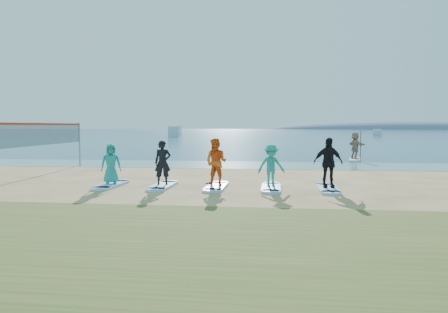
# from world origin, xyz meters

# --- Properties ---
(ground) EXTENTS (600.00, 600.00, 0.00)m
(ground) POSITION_xyz_m (0.00, 0.00, 0.00)
(ground) COLOR tan
(ground) RESTS_ON ground
(shallow_water) EXTENTS (600.00, 600.00, 0.00)m
(shallow_water) POSITION_xyz_m (0.00, 10.50, 0.01)
(shallow_water) COLOR teal
(shallow_water) RESTS_ON ground
(ocean) EXTENTS (600.00, 600.00, 0.00)m
(ocean) POSITION_xyz_m (0.00, 160.00, 0.01)
(ocean) COLOR navy
(ocean) RESTS_ON ground
(island_ridge) EXTENTS (220.00, 56.00, 18.00)m
(island_ridge) POSITION_xyz_m (95.00, 300.00, 0.00)
(island_ridge) COLOR slate
(island_ridge) RESTS_ON ground
(volleyball_net) EXTENTS (0.64, 9.07, 2.50)m
(volleyball_net) POSITION_xyz_m (-9.52, 4.47, 1.90)
(volleyball_net) COLOR gray
(volleyball_net) RESTS_ON ground
(paddleboard) EXTENTS (1.23, 3.08, 0.12)m
(paddleboard) POSITION_xyz_m (6.93, 14.74, 0.06)
(paddleboard) COLOR silver
(paddleboard) RESTS_ON ground
(paddleboarder) EXTENTS (1.16, 1.74, 1.80)m
(paddleboarder) POSITION_xyz_m (6.93, 14.74, 1.02)
(paddleboarder) COLOR tan
(paddleboarder) RESTS_ON paddleboard
(boat_offshore_a) EXTENTS (3.64, 9.32, 2.26)m
(boat_offshore_a) POSITION_xyz_m (-20.42, 77.30, 0.00)
(boat_offshore_a) COLOR silver
(boat_offshore_a) RESTS_ON ground
(boat_offshore_b) EXTENTS (3.40, 7.03, 1.41)m
(boat_offshore_b) POSITION_xyz_m (27.93, 104.62, 0.00)
(boat_offshore_b) COLOR silver
(boat_offshore_b) RESTS_ON ground
(surfboard_0) EXTENTS (0.70, 2.20, 0.09)m
(surfboard_0) POSITION_xyz_m (-4.63, 0.78, 0.04)
(surfboard_0) COLOR #A4CEFF
(surfboard_0) RESTS_ON ground
(student_0) EXTENTS (0.89, 0.76, 1.55)m
(student_0) POSITION_xyz_m (-4.63, 0.78, 0.86)
(student_0) COLOR teal
(student_0) RESTS_ON surfboard_0
(surfboard_1) EXTENTS (0.70, 2.20, 0.09)m
(surfboard_1) POSITION_xyz_m (-2.57, 0.78, 0.04)
(surfboard_1) COLOR #A4CEFF
(surfboard_1) RESTS_ON ground
(student_1) EXTENTS (0.71, 0.58, 1.69)m
(student_1) POSITION_xyz_m (-2.57, 0.78, 0.93)
(student_1) COLOR black
(student_1) RESTS_ON surfboard_1
(surfboard_2) EXTENTS (0.70, 2.20, 0.09)m
(surfboard_2) POSITION_xyz_m (-0.51, 0.78, 0.04)
(surfboard_2) COLOR #A4CEFF
(surfboard_2) RESTS_ON ground
(student_2) EXTENTS (1.04, 0.92, 1.77)m
(student_2) POSITION_xyz_m (-0.51, 0.78, 0.98)
(student_2) COLOR #DE5717
(student_2) RESTS_ON surfboard_2
(surfboard_3) EXTENTS (0.70, 2.20, 0.09)m
(surfboard_3) POSITION_xyz_m (1.54, 0.78, 0.04)
(surfboard_3) COLOR #A4CEFF
(surfboard_3) RESTS_ON ground
(student_3) EXTENTS (1.11, 0.80, 1.56)m
(student_3) POSITION_xyz_m (1.54, 0.78, 0.87)
(student_3) COLOR teal
(student_3) RESTS_ON surfboard_3
(surfboard_4) EXTENTS (0.70, 2.20, 0.09)m
(surfboard_4) POSITION_xyz_m (3.60, 0.78, 0.04)
(surfboard_4) COLOR #A4CEFF
(surfboard_4) RESTS_ON ground
(student_4) EXTENTS (1.13, 0.61, 1.82)m
(student_4) POSITION_xyz_m (3.60, 0.78, 1.00)
(student_4) COLOR black
(student_4) RESTS_ON surfboard_4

